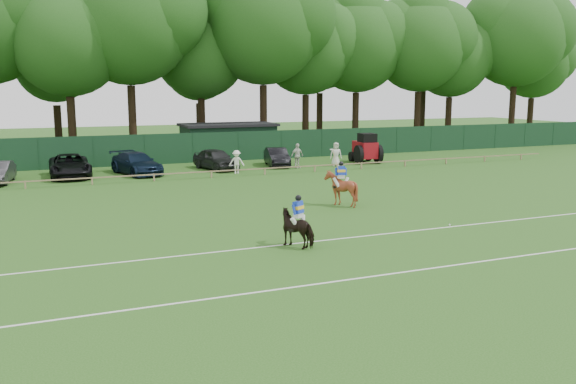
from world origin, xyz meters
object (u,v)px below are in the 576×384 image
horse_chestnut (341,188)px  sedan_navy (136,163)px  hatch_grey (216,159)px  spectator_mid (297,156)px  tractor (366,149)px  polo_ball (450,225)px  spectator_right (336,154)px  utility_shed (228,140)px  spectator_left (237,162)px  suv_black (70,166)px  estate_black (277,157)px  horse_dark (298,228)px

horse_chestnut → sedan_navy: horse_chestnut is taller
hatch_grey → spectator_mid: spectator_mid is taller
horse_chestnut → tractor: (10.70, 15.86, 0.24)m
polo_ball → spectator_right: bearing=76.6°
utility_shed → sedan_navy: bearing=-139.4°
horse_chestnut → tractor: bearing=-110.0°
hatch_grey → spectator_left: bearing=-88.6°
suv_black → spectator_mid: spectator_mid is taller
horse_chestnut → polo_ball: size_ratio=20.67×
suv_black → spectator_left: spectator_left is taller
estate_black → spectator_mid: spectator_mid is taller
estate_black → spectator_left: bearing=-134.7°
estate_black → spectator_left: spectator_left is taller
suv_black → spectator_mid: 16.81m
horse_chestnut → spectator_mid: (4.03, 14.97, 0.03)m
spectator_left → tractor: tractor is taller
sedan_navy → utility_shed: 12.58m
hatch_grey → spectator_left: 2.87m
horse_chestnut → spectator_left: bearing=-70.7°
utility_shed → spectator_left: bearing=-104.2°
suv_black → tractor: size_ratio=1.85×
horse_dark → spectator_left: size_ratio=1.02×
spectator_left → utility_shed: utility_shed is taller
horse_dark → suv_black: 24.59m
sedan_navy → tractor: (18.84, -0.48, 0.38)m
horse_chestnut → spectator_right: bearing=-102.4°
spectator_right → spectator_mid: bearing=-163.9°
hatch_grey → estate_black: bearing=-13.1°
sedan_navy → polo_ball: size_ratio=60.72×
suv_black → estate_black: suv_black is taller
suv_black → polo_ball: bearing=-56.3°
spectator_left → hatch_grey: bearing=123.5°
spectator_mid → utility_shed: size_ratio=0.23×
polo_ball → suv_black: bearing=123.2°
utility_shed → polo_ball: bearing=-88.3°
spectator_left → spectator_right: (8.67, 0.96, 0.10)m
horse_dark → horse_chestnut: horse_chestnut is taller
suv_black → polo_ball: 27.42m
tractor → horse_chestnut: bearing=-117.6°
horse_dark → estate_black: bearing=-141.3°
sedan_navy → utility_shed: (9.53, 8.18, 0.74)m
polo_ball → tractor: (8.37, 22.14, 1.13)m
utility_shed → tractor: 12.72m
utility_shed → tractor: bearing=-43.0°
suv_black → estate_black: size_ratio=1.32×
suv_black → tractor: tractor is taller
horse_chestnut → utility_shed: size_ratio=0.22×
sedan_navy → utility_shed: size_ratio=0.65×
tractor → spectator_right: bearing=-156.6°
horse_chestnut → sedan_navy: bearing=-49.6°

